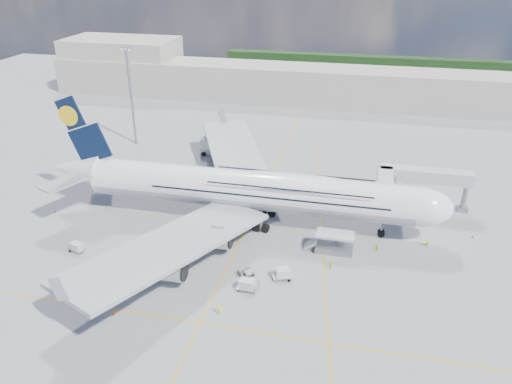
% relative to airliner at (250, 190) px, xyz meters
% --- Properties ---
extents(ground, '(300.00, 300.00, 0.00)m').
position_rel_airliner_xyz_m(ground, '(-0.26, -10.00, -6.87)').
color(ground, gray).
rests_on(ground, ground).
extents(taxi_line_main, '(0.25, 220.00, 0.01)m').
position_rel_airliner_xyz_m(taxi_line_main, '(-0.26, -10.00, -6.86)').
color(taxi_line_main, '#DAA10B').
rests_on(taxi_line_main, ground).
extents(taxi_line_cross, '(120.00, 0.25, 0.01)m').
position_rel_airliner_xyz_m(taxi_line_cross, '(-0.26, -30.00, -6.86)').
color(taxi_line_cross, '#DAA10B').
rests_on(taxi_line_cross, ground).
extents(taxi_line_diag, '(14.16, 99.06, 0.01)m').
position_rel_airliner_xyz_m(taxi_line_diag, '(13.74, -0.00, -6.86)').
color(taxi_line_diag, '#DAA10B').
rests_on(taxi_line_diag, ground).
extents(airliner, '(77.26, 79.15, 23.71)m').
position_rel_airliner_xyz_m(airliner, '(0.00, 0.00, 0.00)').
color(airliner, white).
rests_on(airliner, ground).
extents(jet_bridge, '(18.80, 12.10, 8.50)m').
position_rel_airliner_xyz_m(jet_bridge, '(29.55, 10.94, -0.02)').
color(jet_bridge, '#B7B7BC').
rests_on(jet_bridge, ground).
extents(cargo_loader, '(8.53, 3.20, 3.67)m').
position_rel_airliner_xyz_m(cargo_loader, '(16.56, -7.11, -5.62)').
color(cargo_loader, silver).
rests_on(cargo_loader, ground).
extents(light_mast, '(3.00, 0.70, 25.50)m').
position_rel_airliner_xyz_m(light_mast, '(-40.26, 35.00, 6.34)').
color(light_mast, gray).
rests_on(light_mast, ground).
extents(terminal, '(180.00, 16.00, 12.00)m').
position_rel_airliner_xyz_m(terminal, '(-0.26, 85.00, -0.87)').
color(terminal, '#B2AD9E').
rests_on(terminal, ground).
extents(hangar, '(40.00, 22.00, 18.00)m').
position_rel_airliner_xyz_m(hangar, '(-70.26, 90.00, 2.13)').
color(hangar, '#B2AD9E').
rests_on(hangar, ground).
extents(tree_line, '(160.00, 6.00, 8.00)m').
position_rel_airliner_xyz_m(tree_line, '(39.74, 130.00, -2.87)').
color(tree_line, '#193814').
rests_on(tree_line, ground).
extents(dolly_row_a, '(3.01, 2.02, 1.75)m').
position_rel_airliner_xyz_m(dolly_row_a, '(-11.85, -8.41, -5.93)').
color(dolly_row_a, gray).
rests_on(dolly_row_a, ground).
extents(dolly_row_b, '(3.12, 1.98, 0.43)m').
position_rel_airliner_xyz_m(dolly_row_b, '(-17.60, -10.24, -6.54)').
color(dolly_row_b, gray).
rests_on(dolly_row_b, ground).
extents(dolly_row_c, '(3.55, 2.38, 2.07)m').
position_rel_airliner_xyz_m(dolly_row_c, '(-7.96, -10.78, -5.76)').
color(dolly_row_c, gray).
rests_on(dolly_row_c, ground).
extents(dolly_back, '(2.97, 2.09, 1.71)m').
position_rel_airliner_xyz_m(dolly_back, '(-27.27, -17.09, -5.95)').
color(dolly_back, gray).
rests_on(dolly_back, ground).
extents(dolly_nose_far, '(3.11, 1.78, 1.92)m').
position_rel_airliner_xyz_m(dolly_nose_far, '(4.40, -21.19, -5.84)').
color(dolly_nose_far, gray).
rests_on(dolly_nose_far, ground).
extents(dolly_nose_near, '(3.42, 2.69, 1.91)m').
position_rel_airliner_xyz_m(dolly_nose_near, '(9.26, -17.05, -5.84)').
color(dolly_nose_near, gray).
rests_on(dolly_nose_near, ground).
extents(baggage_tug, '(2.77, 1.47, 1.67)m').
position_rel_airliner_xyz_m(baggage_tug, '(-7.42, -8.85, -6.13)').
color(baggage_tug, silver).
rests_on(baggage_tug, ground).
extents(catering_truck_inner, '(6.14, 3.79, 3.41)m').
position_rel_airliner_xyz_m(catering_truck_inner, '(-7.43, 12.83, -5.26)').
color(catering_truck_inner, gray).
rests_on(catering_truck_inner, ground).
extents(catering_truck_outer, '(7.51, 3.29, 4.39)m').
position_rel_airliner_xyz_m(catering_truck_outer, '(-16.91, 31.29, -4.83)').
color(catering_truck_outer, gray).
rests_on(catering_truck_outer, ground).
extents(service_van, '(4.70, 5.56, 1.42)m').
position_rel_airliner_xyz_m(service_van, '(4.24, -18.69, -6.16)').
color(service_van, silver).
rests_on(service_van, ground).
extents(crew_nose, '(0.78, 0.65, 1.83)m').
position_rel_airliner_xyz_m(crew_nose, '(32.78, -1.81, -5.95)').
color(crew_nose, '#D4FF1A').
rests_on(crew_nose, ground).
extents(crew_loader, '(0.89, 0.96, 1.58)m').
position_rel_airliner_xyz_m(crew_loader, '(23.93, -5.54, -6.08)').
color(crew_loader, '#DBFF1A').
rests_on(crew_loader, ground).
extents(crew_wing, '(0.74, 0.97, 1.53)m').
position_rel_airliner_xyz_m(crew_wing, '(-8.80, -12.69, -6.10)').
color(crew_wing, '#E7F71A').
rests_on(crew_wing, ground).
extents(crew_van, '(0.84, 0.93, 1.59)m').
position_rel_airliner_xyz_m(crew_van, '(16.60, -12.41, -6.07)').
color(crew_van, '#9AE618').
rests_on(crew_van, ground).
extents(crew_tug, '(1.13, 0.69, 1.70)m').
position_rel_airliner_xyz_m(crew_tug, '(1.94, -27.77, -6.02)').
color(crew_tug, '#C6FF1A').
rests_on(crew_tug, ground).
extents(cone_nose, '(0.45, 0.45, 0.57)m').
position_rel_airliner_xyz_m(cone_nose, '(41.21, 3.11, -6.59)').
color(cone_nose, '#D53E0B').
rests_on(cone_nose, ground).
extents(cone_wing_left_inner, '(0.49, 0.49, 0.62)m').
position_rel_airliner_xyz_m(cone_wing_left_inner, '(-2.57, 6.55, -6.57)').
color(cone_wing_left_inner, '#D53E0B').
rests_on(cone_wing_left_inner, ground).
extents(cone_wing_left_outer, '(0.42, 0.42, 0.54)m').
position_rel_airliner_xyz_m(cone_wing_left_outer, '(-13.31, 31.89, -6.61)').
color(cone_wing_left_outer, '#D53E0B').
rests_on(cone_wing_left_outer, ground).
extents(cone_wing_right_inner, '(0.38, 0.38, 0.48)m').
position_rel_airliner_xyz_m(cone_wing_right_inner, '(-11.26, -21.58, -6.64)').
color(cone_wing_right_inner, '#D53E0B').
rests_on(cone_wing_right_inner, ground).
extents(cone_wing_right_outer, '(0.42, 0.42, 0.54)m').
position_rel_airliner_xyz_m(cone_wing_right_outer, '(-13.12, -31.12, -6.61)').
color(cone_wing_right_outer, '#D53E0B').
rests_on(cone_wing_right_outer, ground).
extents(cone_tail, '(0.41, 0.41, 0.52)m').
position_rel_airliner_xyz_m(cone_tail, '(-39.25, -5.20, -6.62)').
color(cone_tail, '#D53E0B').
rests_on(cone_tail, ground).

